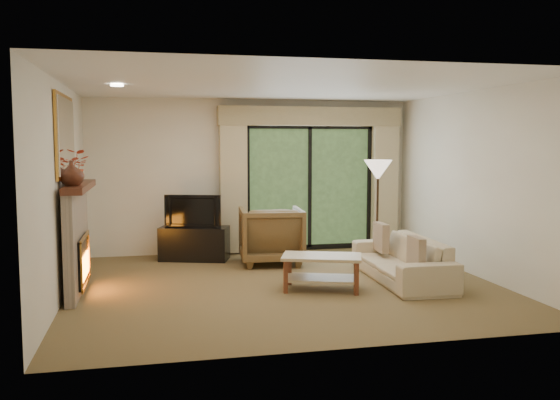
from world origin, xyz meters
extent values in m
plane|color=brown|center=(0.00, 0.00, 0.00)|extent=(5.50, 5.50, 0.00)
plane|color=white|center=(0.00, 0.00, 2.60)|extent=(5.50, 5.50, 0.00)
plane|color=#F2E4CE|center=(0.00, 2.50, 1.30)|extent=(5.00, 0.00, 5.00)
plane|color=#F2E4CE|center=(0.00, -2.50, 1.30)|extent=(5.00, 0.00, 5.00)
plane|color=#F2E4CE|center=(-2.75, 0.00, 1.30)|extent=(0.00, 5.00, 5.00)
plane|color=#F2E4CE|center=(2.75, 0.00, 1.30)|extent=(0.00, 5.00, 5.00)
cube|color=#C5B588|center=(-0.35, 2.34, 1.20)|extent=(0.45, 0.18, 2.35)
cube|color=#C5B588|center=(2.35, 2.34, 1.20)|extent=(0.45, 0.18, 2.35)
cube|color=tan|center=(1.00, 2.36, 2.32)|extent=(3.20, 0.24, 0.32)
cube|color=black|center=(-1.04, 1.95, 0.27)|extent=(1.17, 0.78, 0.54)
imported|color=black|center=(-1.04, 1.95, 0.80)|extent=(0.90, 0.39, 0.52)
imported|color=brown|center=(0.10, 1.41, 0.44)|extent=(1.02, 1.05, 0.89)
imported|color=#C7B58F|center=(1.61, -0.10, 0.29)|extent=(0.86, 2.04, 0.59)
cube|color=brown|center=(1.54, -0.68, 0.50)|extent=(0.11, 0.39, 0.38)
cube|color=brown|center=(1.54, 0.48, 0.51)|extent=(0.12, 0.41, 0.41)
imported|color=#4D2517|center=(-2.61, -0.21, 1.52)|extent=(0.32, 0.32, 0.30)
imported|color=#CE4F30|center=(-2.61, 0.11, 1.58)|extent=(0.44, 0.40, 0.42)
camera|label=1|loc=(-1.72, -7.49, 1.87)|focal=38.00mm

